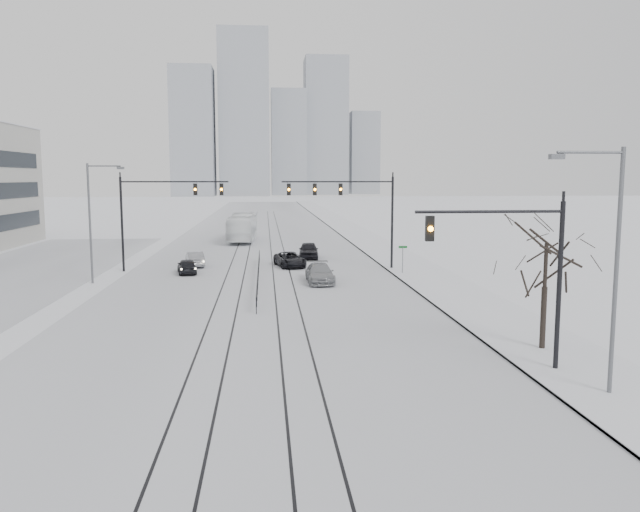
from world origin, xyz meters
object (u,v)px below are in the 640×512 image
(bare_tree, at_px, (546,254))
(traffic_mast_near, at_px, (522,262))
(sedan_sb_inner, at_px, (187,266))
(sedan_nb_right, at_px, (320,274))
(sedan_nb_front, at_px, (290,260))
(sedan_nb_far, at_px, (309,250))
(sedan_sb_outer, at_px, (195,259))
(box_truck, at_px, (242,228))

(bare_tree, bearing_deg, traffic_mast_near, -128.76)
(sedan_sb_inner, bearing_deg, sedan_nb_right, 142.56)
(sedan_nb_front, height_order, sedan_nb_far, sedan_nb_far)
(sedan_sb_inner, bearing_deg, sedan_sb_outer, -102.40)
(traffic_mast_near, xyz_separation_m, box_truck, (-13.05, 54.64, -2.85))
(sedan_nb_right, bearing_deg, sedan_nb_far, 88.84)
(traffic_mast_near, height_order, sedan_sb_outer, traffic_mast_near)
(traffic_mast_near, height_order, sedan_nb_right, traffic_mast_near)
(traffic_mast_near, height_order, sedan_nb_far, traffic_mast_near)
(traffic_mast_near, distance_m, sedan_nb_right, 23.74)
(bare_tree, height_order, sedan_nb_front, bare_tree)
(sedan_nb_right, relative_size, sedan_nb_far, 1.06)
(bare_tree, height_order, sedan_sb_outer, bare_tree)
(bare_tree, bearing_deg, sedan_nb_front, 110.21)
(traffic_mast_near, relative_size, box_truck, 0.57)
(sedan_sb_inner, bearing_deg, traffic_mast_near, 110.78)
(traffic_mast_near, bearing_deg, sedan_nb_right, 105.15)
(bare_tree, xyz_separation_m, box_truck, (-15.46, 51.64, -2.77))
(sedan_sb_inner, height_order, box_truck, box_truck)
(traffic_mast_near, relative_size, sedan_sb_inner, 1.89)
(traffic_mast_near, relative_size, sedan_nb_front, 1.49)
(sedan_sb_inner, xyz_separation_m, box_truck, (3.68, 26.51, 1.09))
(bare_tree, height_order, sedan_nb_right, bare_tree)
(sedan_nb_front, height_order, sedan_nb_right, sedan_nb_right)
(sedan_nb_right, xyz_separation_m, box_truck, (-6.93, 32.03, 1.00))
(traffic_mast_near, distance_m, sedan_sb_inner, 32.96)
(bare_tree, xyz_separation_m, sedan_nb_far, (-8.37, 34.19, -3.70))
(bare_tree, xyz_separation_m, sedan_nb_right, (-8.53, 19.61, -3.78))
(sedan_sb_outer, distance_m, sedan_nb_right, 14.28)
(sedan_nb_front, bearing_deg, traffic_mast_near, -87.58)
(sedan_sb_outer, bearing_deg, box_truck, -110.53)
(bare_tree, relative_size, sedan_nb_far, 1.32)
(sedan_nb_right, bearing_deg, sedan_sb_outer, 136.35)
(sedan_nb_right, relative_size, box_truck, 0.40)
(sedan_sb_inner, height_order, sedan_nb_far, sedan_nb_far)
(sedan_sb_inner, bearing_deg, box_truck, -107.86)
(sedan_sb_inner, relative_size, sedan_nb_right, 0.75)
(bare_tree, xyz_separation_m, sedan_sb_outer, (-18.95, 29.38, -3.82))
(traffic_mast_near, relative_size, bare_tree, 1.15)
(bare_tree, distance_m, sedan_nb_right, 21.71)
(sedan_sb_outer, bearing_deg, sedan_nb_front, 161.75)
(sedan_sb_outer, distance_m, sedan_nb_front, 8.56)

